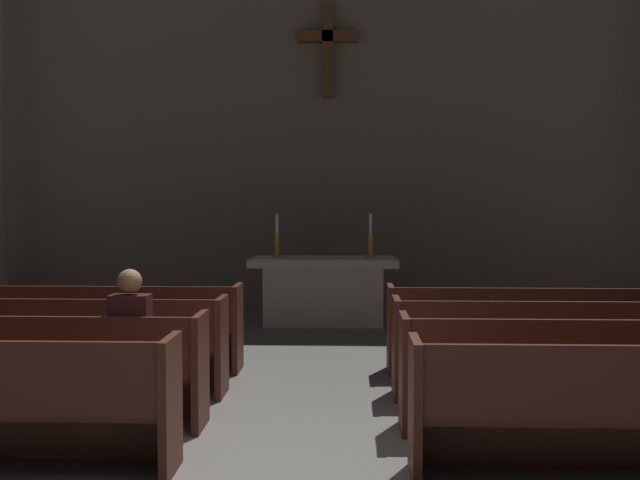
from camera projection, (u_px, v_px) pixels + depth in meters
ground_plane at (292, 474)px, 5.39m from camera, size 80.00×80.00×0.00m
pew_left_row_3 at (22, 345)px, 7.58m from camera, size 3.94×0.50×0.95m
pew_left_row_4 at (62, 327)px, 8.65m from camera, size 3.94×0.50×0.95m
pew_right_row_3 at (604, 349)px, 7.37m from camera, size 3.94×0.50×0.95m
pew_right_row_4 at (571, 330)px, 8.44m from camera, size 3.94×0.50×0.95m
altar at (324, 289)px, 11.77m from camera, size 2.20×0.90×1.01m
candlestick_left at (277, 244)px, 11.76m from camera, size 0.16×0.16×0.65m
candlestick_right at (371, 244)px, 11.71m from camera, size 0.16×0.16×0.65m
apse_with_cross at (328, 76)px, 13.76m from camera, size 12.33×0.44×8.06m
lone_worshipper at (133, 344)px, 6.48m from camera, size 0.32×0.43×1.32m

